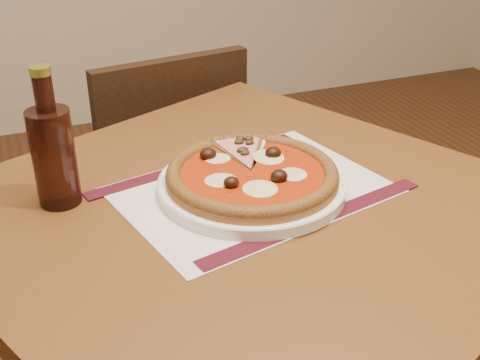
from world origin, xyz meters
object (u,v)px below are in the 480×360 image
at_px(plate, 252,185).
at_px(pizza, 252,174).
at_px(bottle, 53,152).
at_px(chair_far, 162,178).
at_px(table, 245,257).

distance_m(plate, pizza, 0.02).
bearing_deg(bottle, chair_far, 61.51).
height_order(chair_far, pizza, chair_far).
distance_m(plate, bottle, 0.30).
xyz_separation_m(table, chair_far, (0.03, 0.65, -0.18)).
height_order(chair_far, plate, chair_far).
bearing_deg(plate, chair_far, 89.14).
bearing_deg(pizza, chair_far, 89.14).
bearing_deg(pizza, bottle, 164.48).
bearing_deg(chair_far, pizza, 80.45).
height_order(table, plate, plate).
height_order(plate, pizza, pizza).
distance_m(table, plate, 0.12).
distance_m(chair_far, plate, 0.69).
distance_m(chair_far, pizza, 0.70).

